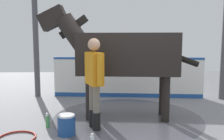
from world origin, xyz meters
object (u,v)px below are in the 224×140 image
at_px(wash_bucket, 66,125).
at_px(bottle_spray, 48,121).
at_px(horse, 122,54).
at_px(hose_coil, 16,138).
at_px(handler, 94,77).

xyz_separation_m(wash_bucket, bottle_spray, (-0.39, -0.42, -0.05)).
distance_m(horse, bottle_spray, 2.02).
relative_size(horse, bottle_spray, 12.21).
relative_size(horse, wash_bucket, 9.33).
bearing_deg(hose_coil, wash_bucket, 100.79).
height_order(bottle_spray, hose_coil, bottle_spray).
height_order(horse, handler, horse).
height_order(horse, hose_coil, horse).
bearing_deg(wash_bucket, horse, 132.52).
xyz_separation_m(wash_bucket, hose_coil, (0.16, -0.83, -0.16)).
bearing_deg(wash_bucket, handler, 122.35).
bearing_deg(handler, horse, 28.93).
bearing_deg(bottle_spray, hose_coil, -36.81).
relative_size(handler, wash_bucket, 4.67).
bearing_deg(hose_coil, handler, 109.53).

